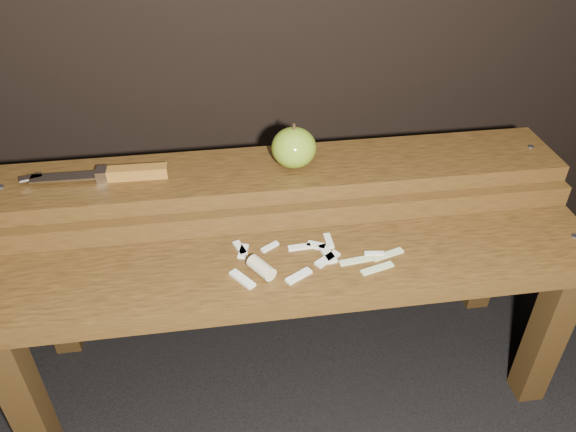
{
  "coord_description": "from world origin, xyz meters",
  "views": [
    {
      "loc": [
        -0.13,
        -0.83,
        1.11
      ],
      "look_at": [
        0.0,
        0.06,
        0.45
      ],
      "focal_mm": 35.0,
      "sensor_mm": 36.0,
      "label": 1
    }
  ],
  "objects": [
    {
      "name": "ground",
      "position": [
        0.0,
        0.0,
        0.0
      ],
      "size": [
        60.0,
        60.0,
        0.0
      ],
      "primitive_type": "plane",
      "color": "black"
    },
    {
      "name": "bench_front_tier",
      "position": [
        0.0,
        -0.06,
        0.35
      ],
      "size": [
        1.2,
        0.2,
        0.42
      ],
      "color": "#34210D",
      "rests_on": "ground"
    },
    {
      "name": "bench_rear_tier",
      "position": [
        0.0,
        0.17,
        0.41
      ],
      "size": [
        1.2,
        0.21,
        0.5
      ],
      "color": "#34210D",
      "rests_on": "ground"
    },
    {
      "name": "apple",
      "position": [
        0.03,
        0.17,
        0.54
      ],
      "size": [
        0.09,
        0.09,
        0.1
      ],
      "color": "olive",
      "rests_on": "bench_rear_tier"
    },
    {
      "name": "knife",
      "position": [
        -0.33,
        0.17,
        0.51
      ],
      "size": [
        0.29,
        0.04,
        0.03
      ],
      "color": "brown",
      "rests_on": "bench_rear_tier"
    },
    {
      "name": "apple_scraps",
      "position": [
        -0.01,
        -0.05,
        0.43
      ],
      "size": [
        0.34,
        0.14,
        0.03
      ],
      "color": "beige",
      "rests_on": "bench_front_tier"
    }
  ]
}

